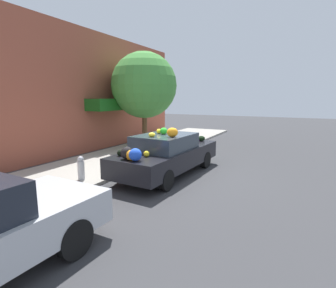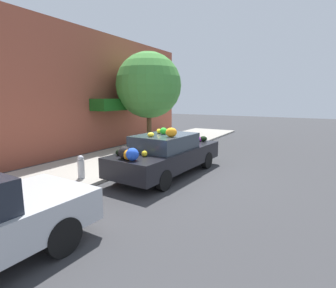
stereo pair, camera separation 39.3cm
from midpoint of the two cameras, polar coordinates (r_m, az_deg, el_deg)
ground_plane at (r=8.75m, az=0.70°, el=-6.48°), size 60.00×60.00×0.00m
sidewalk_curb at (r=10.29m, az=-12.55°, el=-3.92°), size 24.00×3.20×0.10m
building_facade at (r=11.71m, az=-20.83°, el=10.57°), size 18.00×1.20×5.51m
street_tree at (r=13.03m, az=-3.35°, el=12.60°), size 3.17×3.17×4.57m
fire_hydrant at (r=8.21m, az=-17.10°, el=-4.80°), size 0.20×0.20×0.70m
art_car at (r=8.48m, az=1.11°, el=-2.08°), size 4.51×1.89×1.62m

